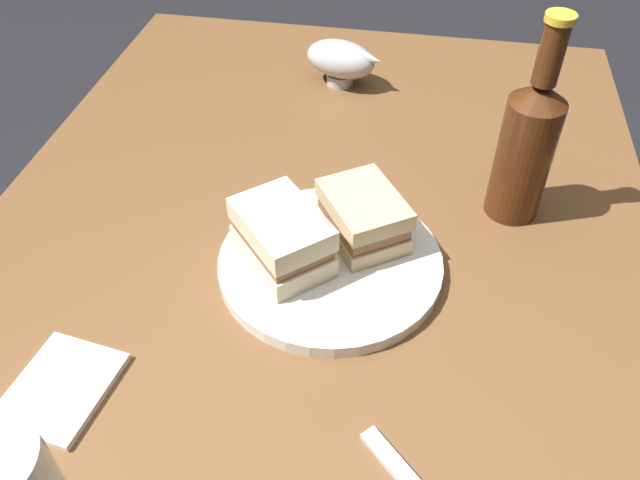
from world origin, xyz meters
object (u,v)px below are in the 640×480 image
gravy_boat (341,59)px  cider_bottle (527,145)px  plate (330,263)px  sandwich_half_right (282,238)px  napkin (61,388)px  sandwich_half_left (363,217)px

gravy_boat → cider_bottle: (0.28, 0.26, 0.06)m
plate → gravy_boat: gravy_boat is taller
sandwich_half_right → napkin: bearing=-41.8°
napkin → gravy_boat: bearing=164.3°
sandwich_half_left → napkin: bearing=-45.7°
gravy_boat → cider_bottle: 0.39m
plate → gravy_boat: bearing=-172.8°
sandwich_half_left → sandwich_half_right: sandwich_half_right is taller
sandwich_half_right → cider_bottle: (-0.16, 0.26, 0.05)m
cider_bottle → napkin: size_ratio=2.37×
sandwich_half_right → gravy_boat: 0.43m
plate → napkin: plate is taller
plate → cider_bottle: bearing=124.7°
plate → sandwich_half_left: 0.07m
sandwich_half_right → napkin: 0.27m
cider_bottle → gravy_boat: bearing=-136.3°
sandwich_half_left → cider_bottle: (-0.10, 0.18, 0.05)m
sandwich_half_left → cider_bottle: 0.21m
plate → napkin: bearing=-47.6°
plate → cider_bottle: (-0.15, 0.21, 0.09)m
sandwich_half_right → gravy_boat: (-0.43, -0.00, -0.01)m
sandwich_half_left → plate: bearing=-34.7°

